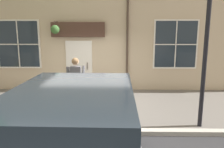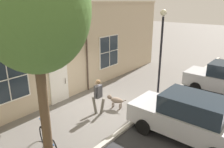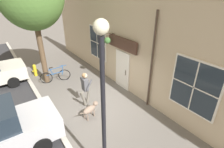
# 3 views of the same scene
# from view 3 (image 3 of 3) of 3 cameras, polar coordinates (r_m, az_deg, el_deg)

# --- Properties ---
(ground_plane) EXTENTS (90.00, 90.00, 0.00)m
(ground_plane) POSITION_cam_3_polar(r_m,az_deg,el_deg) (8.49, -5.41, -10.51)
(ground_plane) COLOR #66605B
(storefront_facade) EXTENTS (0.95, 18.00, 4.99)m
(storefront_facade) POSITION_cam_3_polar(r_m,az_deg,el_deg) (8.58, 7.56, 8.68)
(storefront_facade) COLOR #C6B293
(storefront_facade) RESTS_ON ground_plane
(pedestrian_walking) EXTENTS (0.63, 0.54, 1.68)m
(pedestrian_walking) POSITION_cam_3_polar(r_m,az_deg,el_deg) (8.15, -8.73, -3.93)
(pedestrian_walking) COLOR #6B665B
(pedestrian_walking) RESTS_ON ground_plane
(dog_on_leash) EXTENTS (1.03, 0.45, 0.67)m
(dog_on_leash) POSITION_cam_3_polar(r_m,az_deg,el_deg) (7.68, -7.06, -11.17)
(dog_on_leash) COLOR #7F6B5B
(dog_on_leash) RESTS_ON ground_plane
(leaning_bicycle) EXTENTS (1.69, 0.50, 0.99)m
(leaning_bicycle) POSITION_cam_3_polar(r_m,az_deg,el_deg) (10.87, -17.98, -0.53)
(leaning_bicycle) COLOR black
(leaning_bicycle) RESTS_ON ground_plane
(street_lamp) EXTENTS (0.32, 0.32, 4.60)m
(street_lamp) POSITION_cam_3_polar(r_m,az_deg,el_deg) (3.96, -3.01, -5.31)
(street_lamp) COLOR black
(street_lamp) RESTS_ON ground_plane
(fire_hydrant) EXTENTS (0.34, 0.20, 0.77)m
(fire_hydrant) POSITION_cam_3_polar(r_m,az_deg,el_deg) (12.04, -23.85, 1.23)
(fire_hydrant) COLOR gold
(fire_hydrant) RESTS_ON ground_plane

